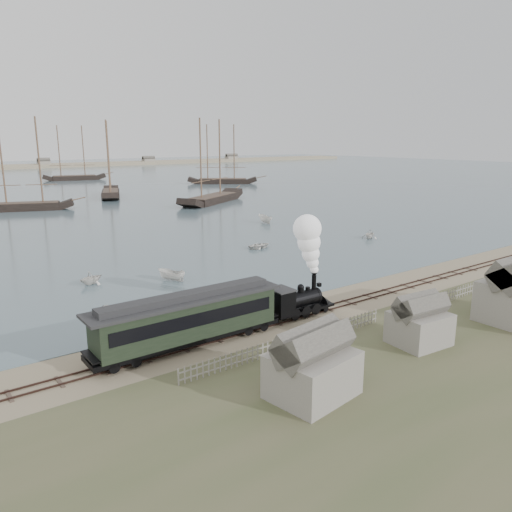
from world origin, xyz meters
TOP-DOWN VIEW (x-y plane):
  - ground at (0.00, 0.00)m, footprint 600.00×600.00m
  - rail_track at (0.00, -2.00)m, footprint 120.00×1.80m
  - picket_fence_west at (-6.50, -7.00)m, footprint 19.00×0.10m
  - picket_fence_east at (12.50, -7.50)m, footprint 15.00×0.10m
  - shed_left at (-10.00, -13.00)m, footprint 5.00×4.00m
  - shed_mid at (2.00, -12.00)m, footprint 4.00×3.50m
  - locomotive at (-0.37, -2.00)m, footprint 6.93×2.59m
  - passenger_coach at (-12.48, -2.00)m, footprint 15.40×2.97m
  - beached_dinghy at (-14.95, 1.05)m, footprint 4.36×5.03m
  - rowboat_0 at (-13.85, 8.08)m, footprint 4.51×4.52m
  - rowboat_1 at (-12.91, 18.76)m, footprint 3.10×3.35m
  - rowboat_2 at (-5.31, 14.81)m, footprint 3.47×2.83m
  - rowboat_3 at (12.62, 22.40)m, footprint 2.87×3.80m
  - rowboat_4 at (30.59, 17.67)m, footprint 3.33×3.53m
  - rowboat_5 at (26.25, 38.97)m, footprint 4.02×1.83m
  - schooner_2 at (-5.18, 82.89)m, footprint 19.28×10.48m
  - schooner_3 at (18.55, 96.32)m, footprint 12.07×21.11m
  - schooner_4 at (34.28, 70.51)m, footprint 24.90×18.22m
  - schooner_5 at (64.17, 112.40)m, footprint 22.48×17.95m
  - schooner_8 at (27.72, 157.27)m, footprint 22.61×9.62m

SIDE VIEW (x-z plane):
  - ground at x=0.00m, z-range 0.00..0.00m
  - picket_fence_west at x=-6.50m, z-range -0.60..0.60m
  - picket_fence_east at x=12.50m, z-range -0.60..0.60m
  - shed_left at x=-10.00m, z-range -2.05..2.05m
  - shed_mid at x=2.00m, z-range -1.80..1.80m
  - rail_track at x=0.00m, z-range -0.04..0.12m
  - rowboat_3 at x=12.62m, z-range 0.06..0.80m
  - beached_dinghy at x=-14.95m, z-range 0.00..0.87m
  - rowboat_0 at x=-13.85m, z-range 0.06..0.83m
  - rowboat_2 at x=-5.31m, z-range 0.06..1.34m
  - rowboat_1 at x=-12.91m, z-range 0.06..1.52m
  - rowboat_4 at x=30.59m, z-range 0.06..1.54m
  - rowboat_5 at x=26.25m, z-range 0.06..1.56m
  - passenger_coach at x=-12.48m, z-range 0.48..4.22m
  - locomotive at x=-0.37m, z-range -0.32..8.32m
  - schooner_2 at x=-5.18m, z-range 0.06..20.06m
  - schooner_3 at x=18.55m, z-range 0.06..20.06m
  - schooner_4 at x=34.28m, z-range 0.06..20.06m
  - schooner_5 at x=64.17m, z-range 0.06..20.06m
  - schooner_8 at x=27.72m, z-range 0.06..20.06m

